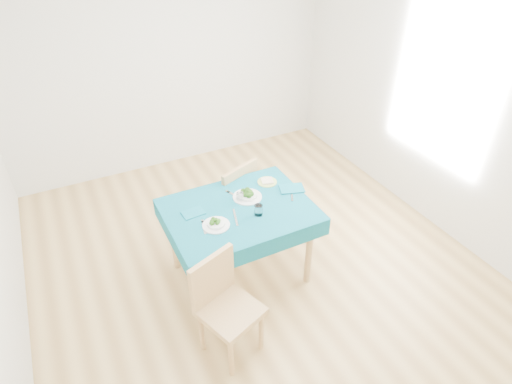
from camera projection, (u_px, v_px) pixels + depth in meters
name	position (u px, v px, depth m)	size (l,w,h in m)	color
room_shell	(256.00, 140.00, 3.35)	(4.02, 4.52, 2.73)	#A67F45
table	(240.00, 243.00, 3.80)	(1.21, 0.92, 0.76)	#095669
chair_near	(230.00, 305.00, 3.08)	(0.40, 0.44, 1.00)	tan
chair_far	(226.00, 185.00, 4.24)	(0.44, 0.49, 1.11)	tan
bowl_near	(216.00, 222.00, 3.39)	(0.22, 0.22, 0.07)	white
bowl_far	(247.00, 194.00, 3.70)	(0.25, 0.25, 0.08)	white
fork_near	(204.00, 227.00, 3.39)	(0.02, 0.17, 0.00)	silver
knife_near	(235.00, 217.00, 3.49)	(0.02, 0.23, 0.00)	silver
fork_far	(235.00, 195.00, 3.75)	(0.02, 0.19, 0.00)	silver
knife_far	(292.00, 193.00, 3.77)	(0.02, 0.23, 0.00)	silver
napkin_near	(193.00, 213.00, 3.53)	(0.18, 0.13, 0.01)	#0D6074
napkin_far	(292.00, 188.00, 3.83)	(0.21, 0.15, 0.01)	#0D6074
tumbler_center	(240.00, 197.00, 3.66)	(0.06, 0.06, 0.08)	white
tumbler_side	(258.00, 210.00, 3.50)	(0.07, 0.07, 0.09)	white
side_plate	(267.00, 182.00, 3.92)	(0.18, 0.18, 0.01)	#B8CE64
bread_slice	(267.00, 181.00, 3.91)	(0.10, 0.10, 0.02)	beige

